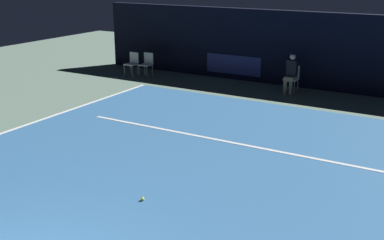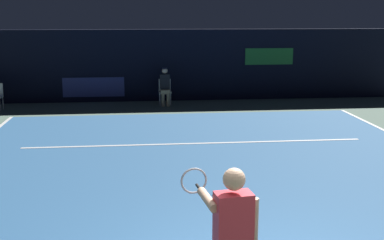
{
  "view_description": "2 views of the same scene",
  "coord_description": "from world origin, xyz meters",
  "px_view_note": "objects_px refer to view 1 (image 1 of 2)",
  "views": [
    {
      "loc": [
        4.82,
        -3.24,
        4.09
      ],
      "look_at": [
        -0.34,
        5.54,
        0.88
      ],
      "focal_mm": 46.21,
      "sensor_mm": 36.0,
      "label": 1
    },
    {
      "loc": [
        -1.31,
        -4.97,
        3.17
      ],
      "look_at": [
        -0.14,
        6.29,
        0.73
      ],
      "focal_mm": 46.56,
      "sensor_mm": 36.0,
      "label": 2
    }
  ],
  "objects_px": {
    "courtside_chair_near": "(132,62)",
    "tennis_ball": "(143,199)",
    "courtside_chair_far": "(147,63)",
    "line_judge_on_chair": "(291,73)"
  },
  "relations": [
    {
      "from": "line_judge_on_chair",
      "to": "tennis_ball",
      "type": "bearing_deg",
      "value": -87.33
    },
    {
      "from": "line_judge_on_chair",
      "to": "courtside_chair_far",
      "type": "distance_m",
      "value": 5.67
    },
    {
      "from": "line_judge_on_chair",
      "to": "courtside_chair_near",
      "type": "height_order",
      "value": "line_judge_on_chair"
    },
    {
      "from": "line_judge_on_chair",
      "to": "tennis_ball",
      "type": "xyz_separation_m",
      "value": [
        0.42,
        -8.97,
        -0.64
      ]
    },
    {
      "from": "tennis_ball",
      "to": "line_judge_on_chair",
      "type": "bearing_deg",
      "value": 92.67
    },
    {
      "from": "courtside_chair_near",
      "to": "tennis_ball",
      "type": "distance_m",
      "value": 10.79
    },
    {
      "from": "courtside_chair_near",
      "to": "courtside_chair_far",
      "type": "xyz_separation_m",
      "value": [
        0.55,
        0.2,
        0.0
      ]
    },
    {
      "from": "line_judge_on_chair",
      "to": "tennis_ball",
      "type": "relative_size",
      "value": 19.41
    },
    {
      "from": "courtside_chair_far",
      "to": "tennis_ball",
      "type": "relative_size",
      "value": 12.94
    },
    {
      "from": "courtside_chair_near",
      "to": "courtside_chair_far",
      "type": "height_order",
      "value": "same"
    }
  ]
}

